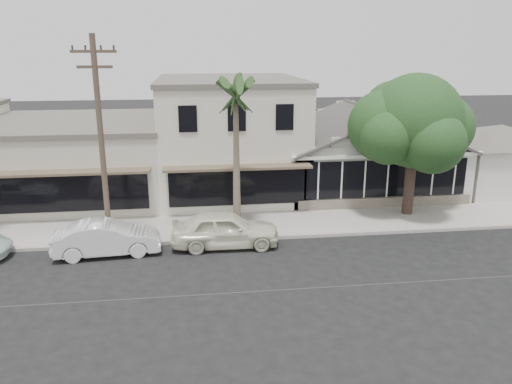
{
  "coord_description": "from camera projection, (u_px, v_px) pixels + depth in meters",
  "views": [
    {
      "loc": [
        -5.2,
        -16.09,
        8.48
      ],
      "look_at": [
        -2.36,
        6.0,
        1.98
      ],
      "focal_mm": 35.0,
      "sensor_mm": 36.0,
      "label": 1
    }
  ],
  "objects": [
    {
      "name": "ground",
      "position": [
        340.0,
        287.0,
        18.33
      ],
      "size": [
        140.0,
        140.0,
        0.0
      ],
      "primitive_type": "plane",
      "color": "black",
      "rests_on": "ground"
    },
    {
      "name": "sidewalk_north",
      "position": [
        137.0,
        230.0,
        23.76
      ],
      "size": [
        90.0,
        3.5,
        0.15
      ],
      "primitive_type": "cube",
      "color": "#9E9991",
      "rests_on": "ground"
    },
    {
      "name": "corner_shop",
      "position": [
        363.0,
        148.0,
        30.08
      ],
      "size": [
        10.4,
        8.6,
        5.1
      ],
      "color": "beige",
      "rests_on": "ground"
    },
    {
      "name": "side_cottage",
      "position": [
        497.0,
        165.0,
        30.47
      ],
      "size": [
        6.0,
        6.0,
        3.0
      ],
      "primitive_type": "cube",
      "color": "beige",
      "rests_on": "ground"
    },
    {
      "name": "row_building_near",
      "position": [
        229.0,
        137.0,
        29.91
      ],
      "size": [
        8.0,
        10.0,
        6.5
      ],
      "primitive_type": "cube",
      "color": "silver",
      "rests_on": "ground"
    },
    {
      "name": "row_building_midnear",
      "position": [
        76.0,
        160.0,
        29.13
      ],
      "size": [
        10.0,
        10.0,
        4.2
      ],
      "primitive_type": "cube",
      "color": "#B8B2A5",
      "rests_on": "ground"
    },
    {
      "name": "utility_pole",
      "position": [
        101.0,
        139.0,
        20.84
      ],
      "size": [
        1.8,
        0.24,
        9.0
      ],
      "color": "brown",
      "rests_on": "ground"
    },
    {
      "name": "car_0",
      "position": [
        225.0,
        229.0,
        21.84
      ],
      "size": [
        4.73,
        1.97,
        1.6
      ],
      "primitive_type": "imported",
      "rotation": [
        0.0,
        0.0,
        1.55
      ],
      "color": "silver",
      "rests_on": "ground"
    },
    {
      "name": "car_1",
      "position": [
        107.0,
        238.0,
        21.0
      ],
      "size": [
        4.52,
        1.9,
        1.45
      ],
      "primitive_type": "imported",
      "rotation": [
        0.0,
        0.0,
        1.65
      ],
      "color": "white",
      "rests_on": "ground"
    },
    {
      "name": "shade_tree",
      "position": [
        412.0,
        123.0,
        24.88
      ],
      "size": [
        6.57,
        5.94,
        7.29
      ],
      "rotation": [
        0.0,
        0.0,
        0.27
      ],
      "color": "#3F2F26",
      "rests_on": "ground"
    },
    {
      "name": "palm_east",
      "position": [
        236.0,
        93.0,
        21.6
      ],
      "size": [
        2.91,
        2.91,
        7.68
      ],
      "color": "#726651",
      "rests_on": "ground"
    }
  ]
}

